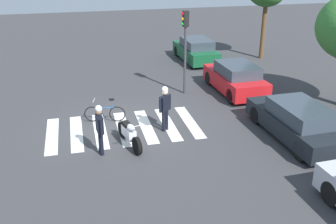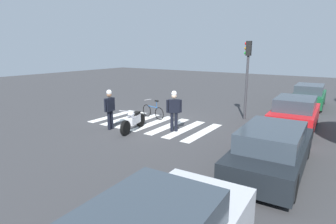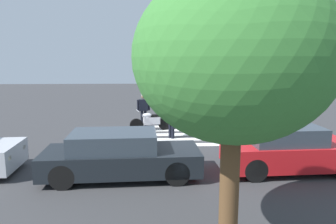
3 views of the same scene
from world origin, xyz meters
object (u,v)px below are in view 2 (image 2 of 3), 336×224
object	(u,v)px
officer_by_motorcycle	(174,108)
car_black_suv	(272,149)
leaning_bicycle	(153,111)
traffic_light_pole	(247,67)
car_green_compact	(309,96)
car_red_convertible	(295,114)
police_motorcycle	(133,121)
officer_on_foot	(110,107)

from	to	relation	value
officer_by_motorcycle	car_black_suv	xyz separation A→B (m)	(1.79, 4.56, -0.37)
leaning_bicycle	traffic_light_pole	world-z (taller)	traffic_light_pole
officer_by_motorcycle	car_green_compact	bearing A→B (deg)	156.01
leaning_bicycle	car_red_convertible	size ratio (longest dim) A/B	0.40
police_motorcycle	officer_on_foot	size ratio (longest dim) A/B	1.14
officer_on_foot	police_motorcycle	bearing A→B (deg)	110.28
leaning_bicycle	traffic_light_pole	bearing A→B (deg)	121.42
traffic_light_pole	car_red_convertible	bearing A→B (deg)	79.98
car_green_compact	traffic_light_pole	size ratio (longest dim) A/B	1.05
car_black_suv	officer_by_motorcycle	bearing A→B (deg)	-111.44
car_green_compact	car_red_convertible	world-z (taller)	car_red_convertible
officer_by_motorcycle	traffic_light_pole	bearing A→B (deg)	154.26
leaning_bicycle	car_green_compact	world-z (taller)	car_green_compact
officer_on_foot	officer_by_motorcycle	xyz separation A→B (m)	(-1.31, 2.55, 0.00)
police_motorcycle	car_green_compact	world-z (taller)	car_green_compact
officer_by_motorcycle	traffic_light_pole	xyz separation A→B (m)	(-3.82, 1.84, 1.61)
car_green_compact	traffic_light_pole	distance (m)	6.14
leaning_bicycle	car_green_compact	size ratio (longest dim) A/B	0.39
officer_by_motorcycle	car_red_convertible	distance (m)	5.46
car_red_convertible	officer_by_motorcycle	bearing A→B (deg)	-51.60
police_motorcycle	officer_by_motorcycle	bearing A→B (deg)	121.42
car_green_compact	car_red_convertible	size ratio (longest dim) A/B	1.02
police_motorcycle	officer_by_motorcycle	distance (m)	1.88
police_motorcycle	car_black_suv	size ratio (longest dim) A/B	0.44
officer_on_foot	officer_by_motorcycle	size ratio (longest dim) A/B	1.00
police_motorcycle	leaning_bicycle	size ratio (longest dim) A/B	1.25
leaning_bicycle	car_black_suv	bearing A→B (deg)	64.88
police_motorcycle	car_green_compact	bearing A→B (deg)	150.98
leaning_bicycle	police_motorcycle	bearing A→B (deg)	15.83
officer_on_foot	car_black_suv	distance (m)	7.14
leaning_bicycle	car_green_compact	bearing A→B (deg)	141.31
police_motorcycle	car_black_suv	world-z (taller)	car_black_suv
officer_on_foot	car_black_suv	size ratio (longest dim) A/B	0.39
car_green_compact	car_red_convertible	distance (m)	5.80
car_red_convertible	traffic_light_pole	distance (m)	3.15
leaning_bicycle	traffic_light_pole	size ratio (longest dim) A/B	0.42
police_motorcycle	car_red_convertible	size ratio (longest dim) A/B	0.50
police_motorcycle	car_red_convertible	xyz separation A→B (m)	(-4.32, 5.80, 0.24)
police_motorcycle	car_black_suv	bearing A→B (deg)	81.95
leaning_bicycle	car_black_suv	size ratio (longest dim) A/B	0.35
police_motorcycle	car_black_suv	xyz separation A→B (m)	(0.86, 6.08, 0.21)
leaning_bicycle	car_black_suv	xyz separation A→B (m)	(3.16, 6.73, 0.30)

